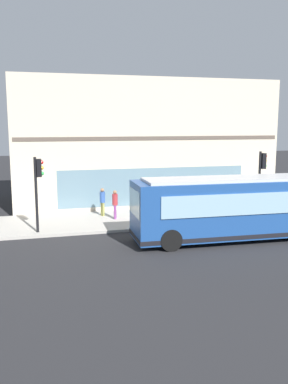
% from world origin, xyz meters
% --- Properties ---
extents(ground, '(120.00, 120.00, 0.00)m').
position_xyz_m(ground, '(0.00, 0.00, 0.00)').
color(ground, '#262628').
extents(sidewalk_curb, '(4.97, 40.00, 0.15)m').
position_xyz_m(sidewalk_curb, '(5.09, 0.00, 0.07)').
color(sidewalk_curb, '#B2ADA3').
rests_on(sidewalk_curb, ground).
extents(building_corner, '(8.51, 17.77, 8.57)m').
position_xyz_m(building_corner, '(11.80, 0.00, 4.28)').
color(building_corner, beige).
rests_on(building_corner, ground).
extents(city_bus_nearside, '(2.90, 10.12, 3.07)m').
position_xyz_m(city_bus_nearside, '(-0.08, -1.83, 1.55)').
color(city_bus_nearside, '#1E478C').
rests_on(city_bus_nearside, ground).
extents(traffic_light_near_corner, '(0.32, 0.49, 3.91)m').
position_xyz_m(traffic_light_near_corner, '(3.12, -5.12, 2.88)').
color(traffic_light_near_corner, black).
rests_on(traffic_light_near_corner, sidewalk_curb).
extents(traffic_light_down_block, '(0.32, 0.49, 3.84)m').
position_xyz_m(traffic_light_down_block, '(3.24, 7.37, 2.83)').
color(traffic_light_down_block, black).
rests_on(traffic_light_down_block, sidewalk_curb).
extents(fire_hydrant, '(0.35, 0.35, 0.74)m').
position_xyz_m(fire_hydrant, '(7.07, -6.22, 0.51)').
color(fire_hydrant, red).
rests_on(fire_hydrant, sidewalk_curb).
extents(pedestrian_near_hydrant, '(0.32, 0.32, 1.68)m').
position_xyz_m(pedestrian_near_hydrant, '(5.18, 3.08, 1.12)').
color(pedestrian_near_hydrant, '#8C3F8C').
rests_on(pedestrian_near_hydrant, sidewalk_curb).
extents(pedestrian_near_building_entrance, '(0.32, 0.32, 1.57)m').
position_xyz_m(pedestrian_near_building_entrance, '(6.51, -1.57, 1.05)').
color(pedestrian_near_building_entrance, '#99994C').
rests_on(pedestrian_near_building_entrance, sidewalk_curb).
extents(pedestrian_by_light_pole, '(0.32, 0.32, 1.68)m').
position_xyz_m(pedestrian_by_light_pole, '(6.16, 3.66, 1.11)').
color(pedestrian_by_light_pole, '#99994C').
rests_on(pedestrian_by_light_pole, sidewalk_curb).
extents(newspaper_vending_box, '(0.44, 0.43, 0.90)m').
position_xyz_m(newspaper_vending_box, '(5.27, -3.70, 0.60)').
color(newspaper_vending_box, '#197233').
rests_on(newspaper_vending_box, sidewalk_curb).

